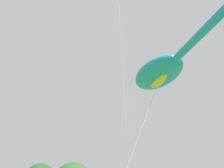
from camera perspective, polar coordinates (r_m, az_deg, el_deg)
name	(u,v)px	position (r m, az deg, el deg)	size (l,w,h in m)	color
big_show_kite	(161,71)	(20.72, 10.19, 2.60)	(6.76, 13.41, 11.60)	#1E8CBF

